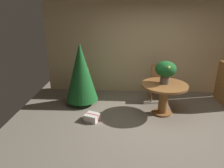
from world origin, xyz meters
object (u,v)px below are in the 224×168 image
object	(u,v)px
flower_vase	(166,70)
wooden_chair_far	(158,80)
round_dining_table	(164,92)
gift_box_cream	(92,117)
holiday_tree	(81,72)

from	to	relation	value
flower_vase	wooden_chair_far	bearing A→B (deg)	90.46
round_dining_table	wooden_chair_far	world-z (taller)	wooden_chair_far
round_dining_table	flower_vase	xyz separation A→B (m)	(0.01, 0.06, 0.52)
round_dining_table	gift_box_cream	xyz separation A→B (m)	(-1.64, -0.45, -0.47)
wooden_chair_far	holiday_tree	distance (m)	2.10
round_dining_table	gift_box_cream	bearing A→B (deg)	-164.72
holiday_tree	gift_box_cream	size ratio (longest dim) A/B	4.32
round_dining_table	gift_box_cream	distance (m)	1.76
gift_box_cream	wooden_chair_far	bearing A→B (deg)	38.87
holiday_tree	gift_box_cream	bearing A→B (deg)	-66.16
flower_vase	wooden_chair_far	size ratio (longest dim) A/B	0.55
round_dining_table	gift_box_cream	size ratio (longest dim) A/B	2.85
round_dining_table	wooden_chair_far	distance (m)	0.87
gift_box_cream	round_dining_table	bearing A→B (deg)	15.28
holiday_tree	wooden_chair_far	bearing A→B (deg)	12.01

